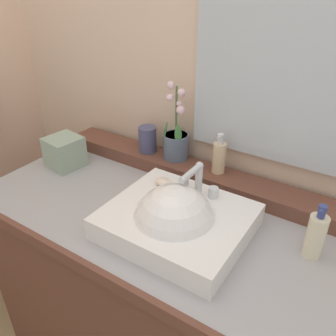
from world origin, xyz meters
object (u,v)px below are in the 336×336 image
object	(u,v)px
soap_dispenser	(219,157)
soap_bar	(164,182)
sink_basin	(175,223)
lotion_bottle	(316,235)
tissue_box	(65,152)
potted_plant	(176,140)
tumbler_cup	(148,139)

from	to	relation	value
soap_dispenser	soap_bar	bearing A→B (deg)	-114.38
sink_basin	lotion_bottle	size ratio (longest dim) A/B	2.45
tissue_box	sink_basin	bearing A→B (deg)	-10.68
soap_bar	potted_plant	size ratio (longest dim) A/B	0.23
potted_plant	tumbler_cup	xyz separation A→B (m)	(-0.13, -0.01, -0.02)
sink_basin	lotion_bottle	world-z (taller)	sink_basin
sink_basin	tumbler_cup	size ratio (longest dim) A/B	3.96
sink_basin	lotion_bottle	xyz separation A→B (m)	(0.38, 0.13, 0.04)
potted_plant	soap_dispenser	xyz separation A→B (m)	(0.19, -0.01, -0.01)
sink_basin	soap_bar	world-z (taller)	sink_basin
soap_bar	tissue_box	distance (m)	0.50
potted_plant	tissue_box	bearing A→B (deg)	-150.89
tumbler_cup	tissue_box	xyz separation A→B (m)	(-0.27, -0.21, -0.05)
tissue_box	potted_plant	bearing A→B (deg)	29.11
potted_plant	lotion_bottle	world-z (taller)	potted_plant
tumbler_cup	lotion_bottle	bearing A→B (deg)	-14.97
potted_plant	soap_dispenser	distance (m)	0.19
soap_bar	tumbler_cup	bearing A→B (deg)	136.58
soap_bar	tissue_box	world-z (taller)	tissue_box
soap_dispenser	lotion_bottle	distance (m)	0.45
tumbler_cup	sink_basin	bearing A→B (deg)	-43.56
soap_bar	lotion_bottle	xyz separation A→B (m)	(0.50, 0.02, -0.01)
tumbler_cup	tissue_box	distance (m)	0.35
tumbler_cup	soap_dispenser	bearing A→B (deg)	0.88
sink_basin	tumbler_cup	distance (m)	0.48
sink_basin	soap_bar	bearing A→B (deg)	136.17
soap_dispenser	lotion_bottle	xyz separation A→B (m)	(0.40, -0.20, -0.05)
soap_dispenser	tissue_box	world-z (taller)	soap_dispenser
potted_plant	soap_dispenser	bearing A→B (deg)	-2.84
potted_plant	lotion_bottle	bearing A→B (deg)	-19.29
soap_dispenser	tumbler_cup	xyz separation A→B (m)	(-0.32, -0.00, -0.01)
lotion_bottle	tissue_box	size ratio (longest dim) A/B	1.34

